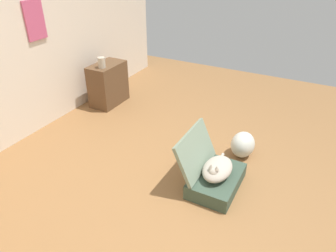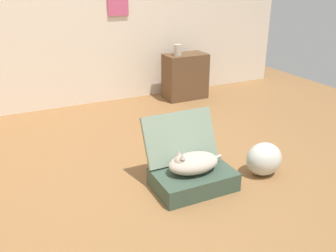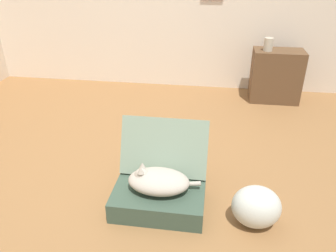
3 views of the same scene
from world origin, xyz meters
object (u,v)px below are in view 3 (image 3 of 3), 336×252
(suitcase_base, at_px, (159,198))
(side_table, at_px, (276,76))
(cat, at_px, (158,181))
(vase_tall, at_px, (268,44))
(plastic_bag_white, at_px, (256,207))

(suitcase_base, height_order, side_table, side_table)
(cat, relative_size, vase_tall, 3.41)
(cat, height_order, vase_tall, vase_tall)
(suitcase_base, bearing_deg, cat, 176.31)
(vase_tall, bearing_deg, cat, -113.93)
(vase_tall, bearing_deg, plastic_bag_white, -96.87)
(suitcase_base, height_order, cat, cat)
(cat, relative_size, plastic_bag_white, 1.57)
(plastic_bag_white, bearing_deg, vase_tall, 83.13)
(plastic_bag_white, relative_size, side_table, 0.52)
(plastic_bag_white, bearing_deg, side_table, 79.58)
(suitcase_base, relative_size, plastic_bag_white, 1.99)
(suitcase_base, xyz_separation_m, cat, (-0.01, 0.00, 0.16))
(side_table, bearing_deg, suitcase_base, -116.57)
(cat, distance_m, vase_tall, 2.40)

